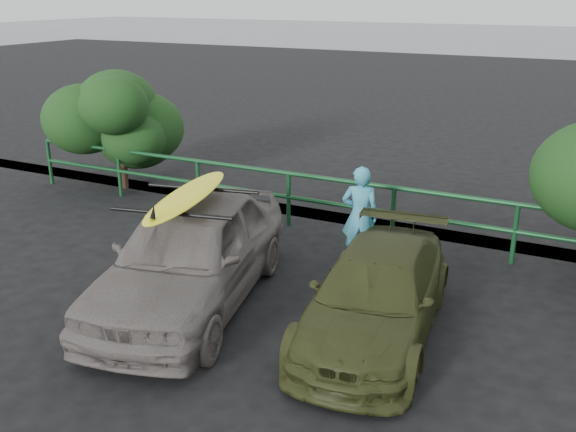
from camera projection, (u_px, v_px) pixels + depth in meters
name	position (u px, v px, depth m)	size (l,w,h in m)	color
ground	(171.00, 373.00, 7.35)	(80.00, 80.00, 0.00)	black
ocean	(571.00, 39.00, 57.89)	(200.00, 200.00, 0.00)	slate
guardrail	(339.00, 206.00, 11.39)	(14.00, 0.08, 1.04)	#134321
shrub_left	(136.00, 136.00, 13.52)	(3.20, 2.40, 2.50)	#1B4218
sedan	(191.00, 254.00, 8.77)	(1.75, 4.35, 1.48)	slate
olive_vehicle	(376.00, 295.00, 8.03)	(1.52, 3.73, 1.08)	#353A19
man	(360.00, 216.00, 10.07)	(0.58, 0.38, 1.60)	teal
roof_rack	(188.00, 200.00, 8.51)	(1.64, 1.15, 0.05)	black
surfboard	(187.00, 196.00, 8.49)	(0.51, 2.47, 0.07)	#FFFE1A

